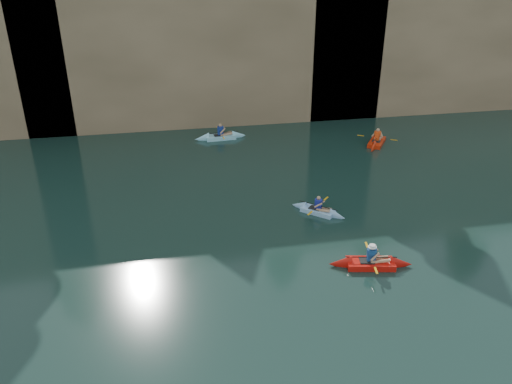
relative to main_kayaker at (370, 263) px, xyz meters
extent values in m
plane|color=black|center=(-6.00, -3.38, -0.16)|extent=(160.00, 160.00, 0.00)
cube|color=tan|center=(-6.00, 26.62, 5.84)|extent=(70.00, 16.00, 12.00)
cube|color=#9C7D5E|center=(-4.00, 19.22, 5.54)|extent=(24.00, 2.40, 11.40)
cube|color=#9C7D5E|center=(16.00, 19.22, 4.76)|extent=(26.00, 2.40, 9.84)
cube|color=black|center=(-10.00, 18.57, 1.44)|extent=(3.50, 1.00, 3.20)
cube|color=black|center=(4.00, 18.57, 2.09)|extent=(5.00, 1.00, 4.50)
cube|color=red|center=(0.00, 0.00, -0.02)|extent=(2.58, 1.25, 0.28)
cone|color=red|center=(1.14, -0.23, -0.02)|extent=(1.00, 0.90, 0.74)
cone|color=red|center=(-1.14, 0.23, -0.02)|extent=(1.00, 0.90, 0.74)
cube|color=black|center=(-0.15, 0.03, 0.09)|extent=(0.63, 0.56, 0.04)
cube|color=navy|center=(0.00, 0.00, 0.37)|extent=(0.35, 0.27, 0.47)
sphere|color=tan|center=(0.00, 0.00, 0.70)|extent=(0.20, 0.20, 0.20)
cylinder|color=black|center=(0.00, 0.00, 0.26)|extent=(1.94, 0.43, 0.04)
cube|color=gold|center=(0.18, 0.87, 0.26)|extent=(0.16, 0.43, 0.02)
cube|color=gold|center=(-0.18, -0.87, 0.26)|extent=(0.16, 0.43, 0.02)
cylinder|color=white|center=(0.00, 0.00, 0.74)|extent=(0.34, 0.34, 0.09)
cube|color=#8FBEF0|center=(-0.65, 4.60, -0.04)|extent=(2.00, 1.92, 0.24)
cone|color=#8FBEF0|center=(0.07, 3.93, -0.04)|extent=(0.98, 0.98, 0.65)
cone|color=#8FBEF0|center=(-1.38, 5.27, -0.04)|extent=(0.98, 0.98, 0.65)
cube|color=black|center=(-0.76, 4.70, 0.05)|extent=(0.68, 0.67, 0.04)
cube|color=navy|center=(-0.65, 4.60, 0.30)|extent=(0.35, 0.34, 0.43)
sphere|color=tan|center=(-0.65, 4.60, 0.61)|extent=(0.18, 0.18, 0.18)
cylinder|color=black|center=(-0.65, 4.60, 0.22)|extent=(1.44, 1.32, 0.04)
cube|color=gold|center=(-0.07, 5.23, 0.22)|extent=(0.34, 0.36, 0.02)
cube|color=gold|center=(-1.24, 3.97, 0.22)|extent=(0.34, 0.36, 0.02)
cube|color=red|center=(5.77, 12.77, -0.02)|extent=(2.18, 2.67, 0.28)
cone|color=red|center=(6.49, 13.81, -0.02)|extent=(1.17, 1.22, 0.77)
cone|color=red|center=(5.06, 11.73, -0.02)|extent=(1.17, 1.22, 0.77)
cube|color=black|center=(5.69, 12.65, 0.09)|extent=(0.71, 0.73, 0.04)
cube|color=#F74814|center=(5.77, 12.77, 0.39)|extent=(0.39, 0.42, 0.52)
sphere|color=tan|center=(5.77, 12.77, 0.77)|extent=(0.22, 0.22, 0.22)
cylinder|color=black|center=(5.77, 12.77, 0.26)|extent=(1.32, 1.90, 0.04)
cube|color=gold|center=(4.91, 13.36, 0.26)|extent=(0.39, 0.30, 0.02)
cube|color=gold|center=(6.63, 12.18, 0.26)|extent=(0.39, 0.30, 0.02)
cube|color=#97E2FD|center=(-3.77, 15.62, -0.02)|extent=(2.64, 0.97, 0.28)
cone|color=#97E2FD|center=(-2.55, 15.70, -0.02)|extent=(0.96, 0.83, 0.78)
cone|color=#97E2FD|center=(-4.99, 15.54, -0.02)|extent=(0.96, 0.83, 0.78)
cube|color=black|center=(-3.92, 15.61, 0.09)|extent=(0.58, 0.52, 0.04)
cube|color=navy|center=(-3.77, 15.62, 0.40)|extent=(0.37, 0.25, 0.52)
sphere|color=tan|center=(-3.77, 15.62, 0.77)|extent=(0.22, 0.22, 0.22)
cylinder|color=black|center=(-3.77, 15.62, 0.26)|extent=(2.29, 0.18, 0.04)
cube|color=gold|center=(-3.84, 16.66, 0.26)|extent=(0.11, 0.42, 0.02)
cube|color=gold|center=(-3.71, 14.58, 0.26)|extent=(0.11, 0.42, 0.02)
camera|label=1|loc=(-7.39, -14.93, 10.73)|focal=35.00mm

